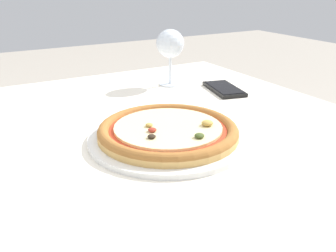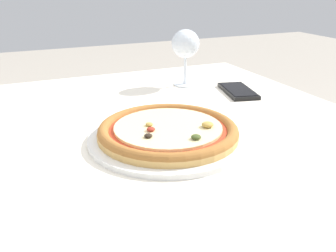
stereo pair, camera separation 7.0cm
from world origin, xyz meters
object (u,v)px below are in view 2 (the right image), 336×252
(pizza_plate, at_px, (168,132))
(wine_glass_far_right, at_px, (185,45))
(dining_table, at_px, (113,176))
(cell_phone, at_px, (238,91))

(pizza_plate, height_order, wine_glass_far_right, wine_glass_far_right)
(dining_table, bearing_deg, wine_glass_far_right, 42.56)
(dining_table, relative_size, pizza_plate, 3.68)
(dining_table, distance_m, cell_phone, 0.43)
(dining_table, bearing_deg, pizza_plate, -36.29)
(pizza_plate, xyz_separation_m, wine_glass_far_right, (0.20, 0.34, 0.10))
(cell_phone, bearing_deg, dining_table, -159.79)
(dining_table, relative_size, cell_phone, 7.12)
(pizza_plate, relative_size, wine_glass_far_right, 1.93)
(wine_glass_far_right, bearing_deg, cell_phone, -52.15)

